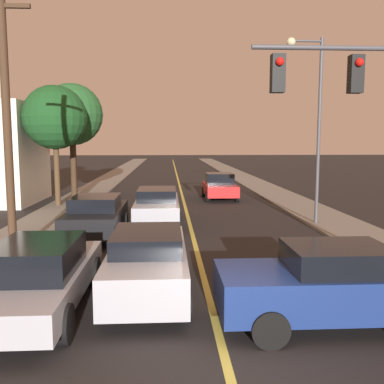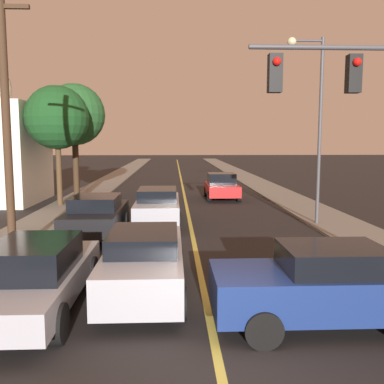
{
  "view_description": "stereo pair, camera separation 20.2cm",
  "coord_description": "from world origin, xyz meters",
  "px_view_note": "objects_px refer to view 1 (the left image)",
  "views": [
    {
      "loc": [
        -0.91,
        -6.24,
        3.54
      ],
      "look_at": [
        0.0,
        9.87,
        1.6
      ],
      "focal_mm": 40.0,
      "sensor_mm": 36.0,
      "label": 1
    },
    {
      "loc": [
        -0.71,
        -6.25,
        3.54
      ],
      "look_at": [
        0.0,
        9.87,
        1.6
      ],
      "focal_mm": 40.0,
      "sensor_mm": 36.0,
      "label": 2
    }
  ],
  "objects_px": {
    "traffic_signal_mast": "(366,109)",
    "car_near_lane_second": "(157,205)",
    "car_far_oncoming": "(220,186)",
    "streetlamp_right": "(312,108)",
    "tree_left_far": "(55,118)",
    "car_near_lane_front": "(148,261)",
    "car_outer_lane_front": "(40,275)",
    "car_outer_lane_second": "(97,215)",
    "car_crossing_right": "(330,285)",
    "utility_pole_left": "(7,119)",
    "tree_left_near": "(72,115)"
  },
  "relations": [
    {
      "from": "car_near_lane_second",
      "to": "traffic_signal_mast",
      "type": "bearing_deg",
      "value": -55.62
    },
    {
      "from": "car_near_lane_front",
      "to": "car_near_lane_second",
      "type": "distance_m",
      "value": 8.48
    },
    {
      "from": "car_near_lane_front",
      "to": "tree_left_near",
      "type": "bearing_deg",
      "value": 107.65
    },
    {
      "from": "car_near_lane_second",
      "to": "car_near_lane_front",
      "type": "bearing_deg",
      "value": -90.0
    },
    {
      "from": "car_near_lane_second",
      "to": "car_crossing_right",
      "type": "distance_m",
      "value": 10.97
    },
    {
      "from": "car_outer_lane_front",
      "to": "tree_left_near",
      "type": "xyz_separation_m",
      "value": [
        -2.96,
        17.06,
        4.25
      ]
    },
    {
      "from": "car_far_oncoming",
      "to": "tree_left_far",
      "type": "xyz_separation_m",
      "value": [
        -9.0,
        -2.68,
        3.95
      ]
    },
    {
      "from": "streetlamp_right",
      "to": "utility_pole_left",
      "type": "xyz_separation_m",
      "value": [
        -10.49,
        -4.62,
        -0.71
      ]
    },
    {
      "from": "car_outer_lane_second",
      "to": "utility_pole_left",
      "type": "height_order",
      "value": "utility_pole_left"
    },
    {
      "from": "car_far_oncoming",
      "to": "traffic_signal_mast",
      "type": "distance_m",
      "value": 15.81
    },
    {
      "from": "traffic_signal_mast",
      "to": "car_far_oncoming",
      "type": "bearing_deg",
      "value": 96.38
    },
    {
      "from": "car_outer_lane_front",
      "to": "streetlamp_right",
      "type": "bearing_deg",
      "value": 45.53
    },
    {
      "from": "car_crossing_right",
      "to": "streetlamp_right",
      "type": "bearing_deg",
      "value": -16.22
    },
    {
      "from": "traffic_signal_mast",
      "to": "car_near_lane_second",
      "type": "bearing_deg",
      "value": 124.38
    },
    {
      "from": "car_near_lane_second",
      "to": "tree_left_near",
      "type": "xyz_separation_m",
      "value": [
        -5.13,
        7.65,
        4.23
      ]
    },
    {
      "from": "traffic_signal_mast",
      "to": "tree_left_far",
      "type": "distance_m",
      "value": 16.57
    },
    {
      "from": "car_outer_lane_front",
      "to": "car_far_oncoming",
      "type": "bearing_deg",
      "value": 71.23
    },
    {
      "from": "car_outer_lane_front",
      "to": "car_outer_lane_second",
      "type": "relative_size",
      "value": 1.04
    },
    {
      "from": "traffic_signal_mast",
      "to": "car_outer_lane_front",
      "type": "bearing_deg",
      "value": -167.58
    },
    {
      "from": "car_near_lane_front",
      "to": "tree_left_far",
      "type": "bearing_deg",
      "value": 112.04
    },
    {
      "from": "car_outer_lane_second",
      "to": "car_crossing_right",
      "type": "height_order",
      "value": "car_crossing_right"
    },
    {
      "from": "traffic_signal_mast",
      "to": "car_outer_lane_second",
      "type": "bearing_deg",
      "value": 144.29
    },
    {
      "from": "car_near_lane_front",
      "to": "traffic_signal_mast",
      "type": "xyz_separation_m",
      "value": [
        5.31,
        0.72,
        3.51
      ]
    },
    {
      "from": "car_crossing_right",
      "to": "car_outer_lane_second",
      "type": "bearing_deg",
      "value": 35.46
    },
    {
      "from": "tree_left_near",
      "to": "car_outer_lane_second",
      "type": "bearing_deg",
      "value": -73.54
    },
    {
      "from": "car_near_lane_front",
      "to": "utility_pole_left",
      "type": "xyz_separation_m",
      "value": [
        -4.15,
        3.12,
        3.36
      ]
    },
    {
      "from": "car_far_oncoming",
      "to": "streetlamp_right",
      "type": "height_order",
      "value": "streetlamp_right"
    },
    {
      "from": "car_outer_lane_front",
      "to": "utility_pole_left",
      "type": "xyz_separation_m",
      "value": [
        -1.98,
        4.05,
        3.38
      ]
    },
    {
      "from": "car_near_lane_second",
      "to": "car_outer_lane_front",
      "type": "bearing_deg",
      "value": -102.98
    },
    {
      "from": "car_outer_lane_second",
      "to": "tree_left_near",
      "type": "height_order",
      "value": "tree_left_near"
    },
    {
      "from": "car_outer_lane_second",
      "to": "traffic_signal_mast",
      "type": "relative_size",
      "value": 0.79
    },
    {
      "from": "car_near_lane_front",
      "to": "car_far_oncoming",
      "type": "height_order",
      "value": "car_far_oncoming"
    },
    {
      "from": "car_outer_lane_front",
      "to": "car_crossing_right",
      "type": "xyz_separation_m",
      "value": [
        5.7,
        -0.98,
        0.03
      ]
    },
    {
      "from": "car_outer_lane_second",
      "to": "car_crossing_right",
      "type": "distance_m",
      "value": 9.83
    },
    {
      "from": "utility_pole_left",
      "to": "tree_left_near",
      "type": "bearing_deg",
      "value": 94.33
    },
    {
      "from": "car_far_oncoming",
      "to": "tree_left_near",
      "type": "bearing_deg",
      "value": -0.62
    },
    {
      "from": "car_crossing_right",
      "to": "tree_left_far",
      "type": "bearing_deg",
      "value": 30.36
    },
    {
      "from": "car_outer_lane_front",
      "to": "streetlamp_right",
      "type": "relative_size",
      "value": 0.65
    },
    {
      "from": "tree_left_near",
      "to": "traffic_signal_mast",
      "type": "bearing_deg",
      "value": -55.88
    },
    {
      "from": "utility_pole_left",
      "to": "tree_left_far",
      "type": "xyz_separation_m",
      "value": [
        -1.26,
        10.24,
        0.57
      ]
    },
    {
      "from": "car_near_lane_front",
      "to": "tree_left_near",
      "type": "height_order",
      "value": "tree_left_near"
    },
    {
      "from": "streetlamp_right",
      "to": "tree_left_near",
      "type": "height_order",
      "value": "streetlamp_right"
    },
    {
      "from": "car_near_lane_front",
      "to": "car_near_lane_second",
      "type": "relative_size",
      "value": 0.95
    },
    {
      "from": "car_near_lane_second",
      "to": "car_crossing_right",
      "type": "relative_size",
      "value": 1.18
    },
    {
      "from": "car_crossing_right",
      "to": "utility_pole_left",
      "type": "xyz_separation_m",
      "value": [
        -7.68,
        5.03,
        3.34
      ]
    },
    {
      "from": "traffic_signal_mast",
      "to": "utility_pole_left",
      "type": "bearing_deg",
      "value": 165.77
    },
    {
      "from": "tree_left_far",
      "to": "car_near_lane_front",
      "type": "bearing_deg",
      "value": -67.96
    },
    {
      "from": "car_near_lane_front",
      "to": "car_outer_lane_front",
      "type": "height_order",
      "value": "car_near_lane_front"
    },
    {
      "from": "car_near_lane_front",
      "to": "car_crossing_right",
      "type": "bearing_deg",
      "value": -28.34
    },
    {
      "from": "car_outer_lane_front",
      "to": "tree_left_far",
      "type": "distance_m",
      "value": 15.17
    }
  ]
}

